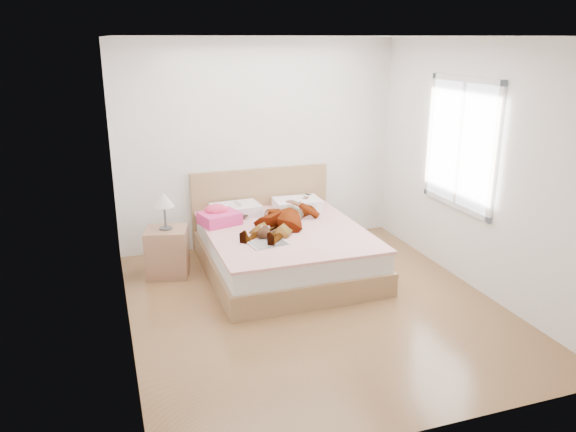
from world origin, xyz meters
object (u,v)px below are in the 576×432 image
object	(u,v)px
magazine	(269,243)
plush_toy	(264,233)
towel	(219,216)
phone	(238,204)
bed	(283,246)
woman	(288,213)
nightstand	(167,248)
coffee_mug	(268,235)

from	to	relation	value
magazine	plush_toy	size ratio (longest dim) A/B	1.73
towel	plush_toy	xyz separation A→B (m)	(0.36, -0.65, -0.03)
phone	bed	world-z (taller)	bed
woman	nightstand	bearing A→B (deg)	-142.67
magazine	woman	bearing A→B (deg)	56.21
magazine	towel	bearing A→B (deg)	113.05
bed	coffee_mug	world-z (taller)	bed
bed	plush_toy	distance (m)	0.53
phone	coffee_mug	bearing A→B (deg)	-132.97
woman	towel	world-z (taller)	woman
woman	magazine	bearing A→B (deg)	-83.53
bed	nightstand	size ratio (longest dim) A/B	2.13
phone	woman	bearing A→B (deg)	-88.41
phone	coffee_mug	world-z (taller)	phone
towel	nightstand	bearing A→B (deg)	-168.69
woman	phone	size ratio (longest dim) A/B	19.90
magazine	nightstand	world-z (taller)	nightstand
magazine	plush_toy	world-z (taller)	plush_toy
bed	plush_toy	bearing A→B (deg)	-136.26
plush_toy	towel	bearing A→B (deg)	118.76
towel	woman	bearing A→B (deg)	-14.19
bed	magazine	size ratio (longest dim) A/B	4.81
coffee_mug	magazine	bearing A→B (deg)	-102.92
phone	coffee_mug	size ratio (longest dim) A/B	0.74
magazine	bed	bearing A→B (deg)	56.77
coffee_mug	woman	bearing A→B (deg)	51.39
magazine	plush_toy	xyz separation A→B (m)	(0.00, 0.18, 0.06)
bed	towel	distance (m)	0.83
phone	magazine	xyz separation A→B (m)	(0.07, -1.04, -0.16)
bed	magazine	bearing A→B (deg)	-123.23
bed	nightstand	xyz separation A→B (m)	(-1.30, 0.23, 0.05)
phone	towel	world-z (taller)	towel
bed	plush_toy	xyz separation A→B (m)	(-0.31, -0.30, 0.30)
towel	nightstand	distance (m)	0.70
phone	towel	distance (m)	0.36
woman	plush_toy	xyz separation A→B (m)	(-0.42, -0.46, -0.05)
phone	nightstand	bearing A→B (deg)	150.02
woman	nightstand	distance (m)	1.45
plush_toy	nightstand	xyz separation A→B (m)	(-0.99, 0.53, -0.25)
coffee_mug	bed	bearing A→B (deg)	50.00
phone	bed	bearing A→B (deg)	-104.85
phone	plush_toy	distance (m)	0.86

